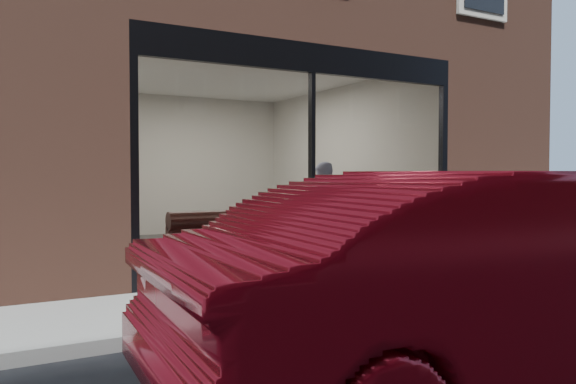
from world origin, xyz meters
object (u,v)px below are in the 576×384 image
banquette (297,255)px  cafe_table_left (200,220)px  cafe_chair_right (316,235)px  cafe_table_right (361,213)px  parked_car (491,283)px  person (322,214)px

banquette → cafe_table_left: bearing=150.6°
cafe_chair_right → cafe_table_right: bearing=84.2°
cafe_table_right → banquette: bearing=-159.5°
banquette → parked_car: 4.73m
cafe_table_right → cafe_chair_right: size_ratio=1.48×
cafe_table_right → parked_car: parked_car is taller
banquette → person: person is taller
person → parked_car: bearing=65.3°
cafe_chair_right → banquette: bearing=42.5°
person → cafe_table_left: person is taller
person → cafe_table_left: (-1.79, 0.49, -0.05)m
cafe_table_left → banquette: bearing=-29.4°
banquette → cafe_table_right: cafe_table_right is taller
cafe_table_left → cafe_chair_right: 3.03m
cafe_table_right → cafe_chair_right: 1.42m
cafe_table_right → parked_car: (-2.76, -5.15, -0.02)m
banquette → cafe_table_left: size_ratio=6.71×
cafe_table_right → cafe_table_left: bearing=177.9°
cafe_table_left → parked_car: bearing=-89.5°
parked_car → banquette: bearing=-12.1°
person → cafe_chair_right: 2.03m
cafe_chair_right → parked_car: (-2.68, -6.48, 0.48)m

